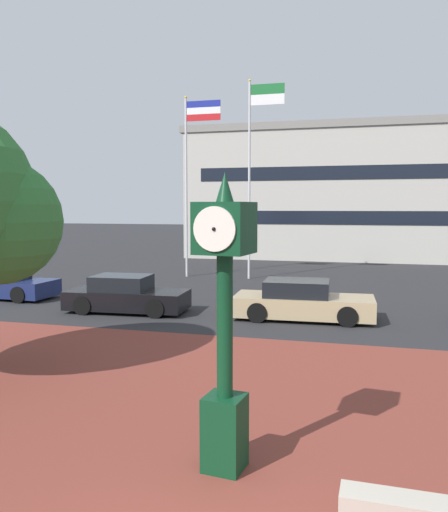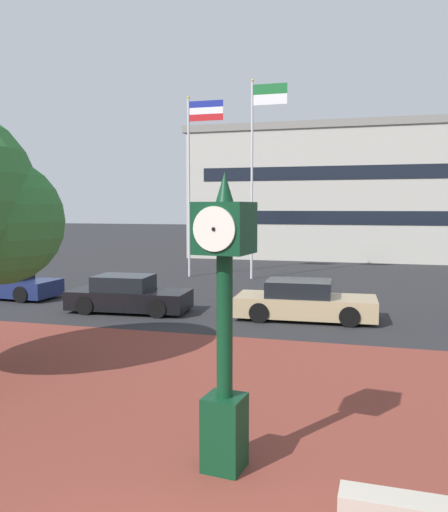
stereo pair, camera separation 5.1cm
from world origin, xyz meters
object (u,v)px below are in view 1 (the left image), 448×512
(car_street_far, at_px, (4,284))
(car_street_distant, at_px, (302,302))
(street_clock, at_px, (225,319))
(flagpole_primary, at_px, (190,169))
(car_street_near, at_px, (126,296))
(flagpole_secondary, at_px, (253,161))
(civic_building, at_px, (376,193))

(car_street_far, xyz_separation_m, car_street_distant, (12.08, -0.90, 0.00))
(street_clock, bearing_deg, car_street_distant, 97.37)
(street_clock, relative_size, car_street_far, 0.99)
(street_clock, height_order, car_street_distant, street_clock)
(car_street_distant, height_order, flagpole_primary, flagpole_primary)
(car_street_far, relative_size, flagpole_primary, 0.45)
(street_clock, bearing_deg, car_street_far, 144.39)
(car_street_distant, bearing_deg, street_clock, -1.87)
(car_street_near, bearing_deg, flagpole_secondary, 161.55)
(civic_building, bearing_deg, car_street_distant, -96.44)
(car_street_far, bearing_deg, flagpole_primary, 149.41)
(car_street_distant, height_order, flagpole_secondary, flagpole_secondary)
(car_street_distant, distance_m, flagpole_primary, 12.41)
(car_street_far, bearing_deg, car_street_near, 79.75)
(car_street_near, relative_size, flagpole_primary, 0.46)
(flagpole_secondary, bearing_deg, civic_building, 66.93)
(car_street_far, height_order, flagpole_secondary, flagpole_secondary)
(car_street_far, xyz_separation_m, flagpole_secondary, (8.53, 8.11, 5.36))
(civic_building, bearing_deg, flagpole_primary, -123.17)
(flagpole_secondary, bearing_deg, car_street_distant, -68.51)
(street_clock, xyz_separation_m, flagpole_primary, (-6.98, 19.22, 3.49))
(car_street_distant, bearing_deg, flagpole_primary, -145.18)
(flagpole_primary, bearing_deg, flagpole_secondary, 0.00)
(car_street_near, height_order, flagpole_secondary, flagpole_secondary)
(car_street_far, distance_m, car_street_distant, 12.11)
(street_clock, relative_size, car_street_distant, 0.90)
(street_clock, xyz_separation_m, flagpole_secondary, (-3.66, 19.22, 3.80))
(street_clock, relative_size, flagpole_secondary, 0.41)
(street_clock, xyz_separation_m, civic_building, (2.55, 33.80, 2.55))
(flagpole_primary, height_order, civic_building, civic_building)
(street_clock, distance_m, car_street_far, 16.57)
(car_street_distant, relative_size, flagpole_secondary, 0.46)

